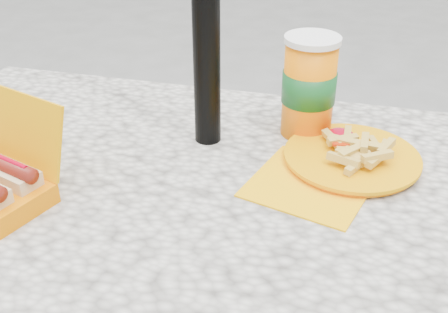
# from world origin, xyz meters

# --- Properties ---
(picnic_table) EXTENTS (1.20, 0.80, 0.75)m
(picnic_table) POSITION_xyz_m (0.00, 0.00, 0.64)
(picnic_table) COLOR beige
(picnic_table) RESTS_ON ground
(fries_plate) EXTENTS (0.30, 0.33, 0.05)m
(fries_plate) POSITION_xyz_m (0.27, 0.13, 0.76)
(fries_plate) COLOR #FFAF06
(fries_plate) RESTS_ON picnic_table
(soda_cup) EXTENTS (0.11, 0.11, 0.20)m
(soda_cup) POSITION_xyz_m (0.18, 0.24, 0.85)
(soda_cup) COLOR orange
(soda_cup) RESTS_ON picnic_table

